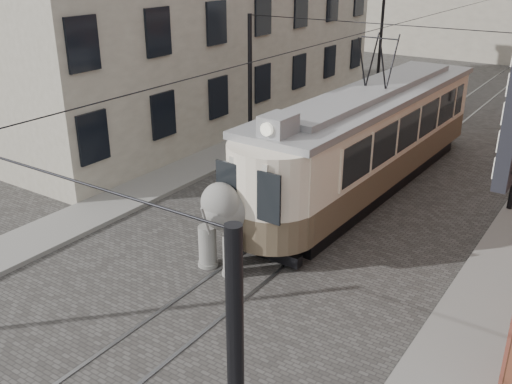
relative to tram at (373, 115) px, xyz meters
The scene contains 8 objects.
ground 6.13m from the tram, 92.21° to the right, with size 120.00×120.00×0.00m, color #44423F.
tram_rails 6.12m from the tram, 92.21° to the right, with size 1.54×80.00×0.02m, color slate, non-canonical shape.
sidewalk_right 8.41m from the tram, 43.27° to the right, with size 2.00×60.00×0.15m, color slate.
sidewalk_left 9.06m from the tram, 140.91° to the right, with size 2.00×60.00×0.15m, color slate.
stucco_building 12.30m from the tram, 157.91° to the left, with size 7.00×24.00×10.00m, color gray.
catenary 0.64m from the tram, 132.33° to the right, with size 11.00×30.20×6.00m, color black, non-canonical shape.
tram is the anchor object (origin of this frame).
elephant 7.42m from the tram, 97.13° to the right, with size 2.45×4.45×2.73m, color slate, non-canonical shape.
Camera 1 is at (8.03, -13.83, 8.32)m, focal length 40.43 mm.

